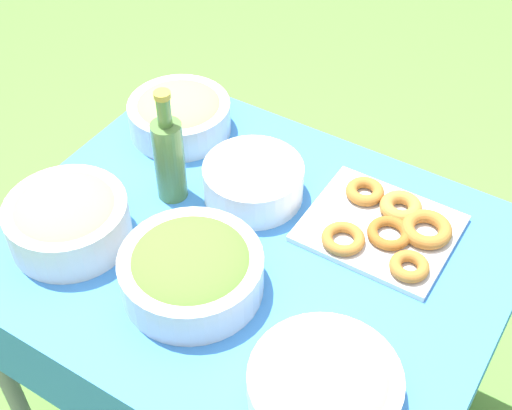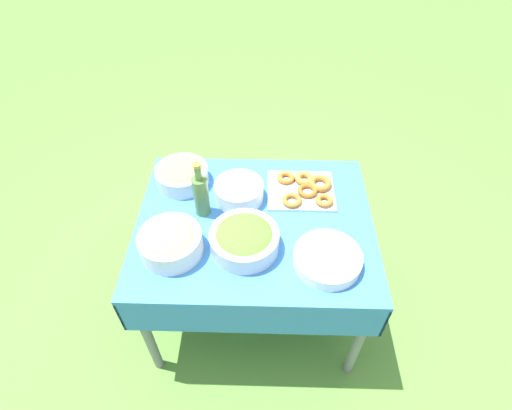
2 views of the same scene
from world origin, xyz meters
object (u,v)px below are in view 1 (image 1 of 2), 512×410
Objects in this scene: salad_bowl at (191,270)px; olive_oil_bottle at (169,157)px; donut_platter at (387,227)px; bread_bowl at (67,218)px; fruit_bowl at (179,114)px; pasta_bowl at (325,382)px; plate_stack at (253,182)px.

olive_oil_bottle reaches higher than salad_bowl.
donut_platter is 1.23× the size of bread_bowl.
olive_oil_bottle is 1.10× the size of bread_bowl.
bread_bowl is 0.47m from fruit_bowl.
bread_bowl is at bearing -114.31° from olive_oil_bottle.
salad_bowl reaches higher than donut_platter.
fruit_bowl is (-0.02, 0.47, -0.01)m from bread_bowl.
fruit_bowl is at bearing 128.89° from salad_bowl.
salad_bowl reaches higher than pasta_bowl.
olive_oil_bottle is 0.27m from fruit_bowl.
salad_bowl is 0.33m from plate_stack.
donut_platter is 0.56m from olive_oil_bottle.
bread_bowl reaches higher than donut_platter.
donut_platter is 0.66m from fruit_bowl.
donut_platter is at bearing 52.16° from salad_bowl.
pasta_bowl is 0.68m from olive_oil_bottle.
bread_bowl is 1.02× the size of fruit_bowl.
bread_bowl is at bearing 175.86° from pasta_bowl.
pasta_bowl is at bearing -26.96° from olive_oil_bottle.
olive_oil_bottle is at bearing -58.21° from fruit_bowl.
plate_stack is 0.89× the size of fruit_bowl.
salad_bowl is 1.01× the size of olive_oil_bottle.
pasta_bowl is 1.09× the size of fruit_bowl.
salad_bowl is 0.90× the size of donut_platter.
pasta_bowl is 0.87× the size of donut_platter.
bread_bowl reaches higher than salad_bowl.
bread_bowl is (-0.34, -0.03, 0.01)m from salad_bowl.
pasta_bowl is 0.97× the size of olive_oil_bottle.
pasta_bowl is at bearing -80.57° from donut_platter.
plate_stack is 0.80× the size of olive_oil_bottle.
bread_bowl is (-0.11, -0.25, -0.06)m from olive_oil_bottle.
salad_bowl is 0.39m from pasta_bowl.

